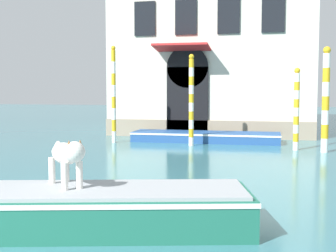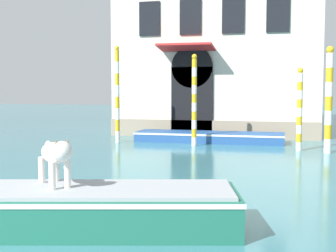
{
  "view_description": "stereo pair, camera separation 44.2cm",
  "coord_description": "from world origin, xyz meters",
  "px_view_note": "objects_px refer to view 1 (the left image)",
  "views": [
    {
      "loc": [
        4.02,
        -3.14,
        2.47
      ],
      "look_at": [
        0.56,
        11.94,
        1.2
      ],
      "focal_mm": 50.0,
      "sensor_mm": 36.0,
      "label": 1
    },
    {
      "loc": [
        4.45,
        -3.03,
        2.47
      ],
      "look_at": [
        0.56,
        11.94,
        1.2
      ],
      "focal_mm": 50.0,
      "sensor_mm": 36.0,
      "label": 2
    }
  ],
  "objects_px": {
    "boat_moored_near_palazzo": "(206,137)",
    "mooring_pole_2": "(296,109)",
    "mooring_pole_0": "(191,100)",
    "mooring_pole_3": "(326,99)",
    "mooring_pole_1": "(114,94)",
    "dog_on_deck": "(67,155)",
    "boat_foreground": "(61,208)"
  },
  "relations": [
    {
      "from": "boat_moored_near_palazzo",
      "to": "mooring_pole_3",
      "type": "height_order",
      "value": "mooring_pole_3"
    },
    {
      "from": "dog_on_deck",
      "to": "mooring_pole_1",
      "type": "distance_m",
      "value": 12.91
    },
    {
      "from": "boat_foreground",
      "to": "boat_moored_near_palazzo",
      "type": "distance_m",
      "value": 13.85
    },
    {
      "from": "dog_on_deck",
      "to": "boat_moored_near_palazzo",
      "type": "relative_size",
      "value": 0.15
    },
    {
      "from": "mooring_pole_2",
      "to": "mooring_pole_3",
      "type": "relative_size",
      "value": 0.81
    },
    {
      "from": "mooring_pole_0",
      "to": "mooring_pole_2",
      "type": "relative_size",
      "value": 1.19
    },
    {
      "from": "dog_on_deck",
      "to": "mooring_pole_0",
      "type": "xyz_separation_m",
      "value": [
        0.05,
        12.04,
        0.65
      ]
    },
    {
      "from": "mooring_pole_1",
      "to": "mooring_pole_2",
      "type": "bearing_deg",
      "value": -5.73
    },
    {
      "from": "boat_moored_near_palazzo",
      "to": "dog_on_deck",
      "type": "bearing_deg",
      "value": -92.17
    },
    {
      "from": "boat_moored_near_palazzo",
      "to": "mooring_pole_0",
      "type": "relative_size",
      "value": 1.73
    },
    {
      "from": "mooring_pole_1",
      "to": "boat_foreground",
      "type": "bearing_deg",
      "value": -74.52
    },
    {
      "from": "mooring_pole_2",
      "to": "dog_on_deck",
      "type": "bearing_deg",
      "value": -110.49
    },
    {
      "from": "mooring_pole_0",
      "to": "mooring_pole_1",
      "type": "xyz_separation_m",
      "value": [
        -3.58,
        0.34,
        0.22
      ]
    },
    {
      "from": "mooring_pole_0",
      "to": "mooring_pole_3",
      "type": "relative_size",
      "value": 0.97
    },
    {
      "from": "boat_moored_near_palazzo",
      "to": "mooring_pole_2",
      "type": "bearing_deg",
      "value": -28.59
    },
    {
      "from": "dog_on_deck",
      "to": "mooring_pole_0",
      "type": "relative_size",
      "value": 0.26
    },
    {
      "from": "dog_on_deck",
      "to": "boat_moored_near_palazzo",
      "type": "xyz_separation_m",
      "value": [
        0.43,
        13.69,
        -1.07
      ]
    },
    {
      "from": "dog_on_deck",
      "to": "mooring_pole_3",
      "type": "distance_m",
      "value": 12.42
    },
    {
      "from": "mooring_pole_0",
      "to": "mooring_pole_3",
      "type": "distance_m",
      "value": 5.4
    },
    {
      "from": "boat_foreground",
      "to": "mooring_pole_1",
      "type": "distance_m",
      "value": 13.13
    },
    {
      "from": "boat_foreground",
      "to": "dog_on_deck",
      "type": "height_order",
      "value": "dog_on_deck"
    },
    {
      "from": "boat_foreground",
      "to": "dog_on_deck",
      "type": "distance_m",
      "value": 0.93
    },
    {
      "from": "mooring_pole_1",
      "to": "mooring_pole_0",
      "type": "bearing_deg",
      "value": -5.43
    },
    {
      "from": "boat_foreground",
      "to": "mooring_pole_0",
      "type": "bearing_deg",
      "value": 74.99
    },
    {
      "from": "mooring_pole_0",
      "to": "mooring_pole_2",
      "type": "height_order",
      "value": "mooring_pole_0"
    },
    {
      "from": "boat_moored_near_palazzo",
      "to": "mooring_pole_1",
      "type": "bearing_deg",
      "value": -162.12
    },
    {
      "from": "boat_moored_near_palazzo",
      "to": "mooring_pole_3",
      "type": "distance_m",
      "value": 5.83
    },
    {
      "from": "mooring_pole_2",
      "to": "boat_foreground",
      "type": "bearing_deg",
      "value": -110.5
    },
    {
      "from": "boat_foreground",
      "to": "boat_moored_near_palazzo",
      "type": "relative_size",
      "value": 1.01
    },
    {
      "from": "mooring_pole_2",
      "to": "mooring_pole_3",
      "type": "xyz_separation_m",
      "value": [
        1.04,
        -0.43,
        0.39
      ]
    },
    {
      "from": "dog_on_deck",
      "to": "mooring_pole_1",
      "type": "bearing_deg",
      "value": 151.23
    },
    {
      "from": "boat_moored_near_palazzo",
      "to": "mooring_pole_2",
      "type": "relative_size",
      "value": 2.07
    }
  ]
}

